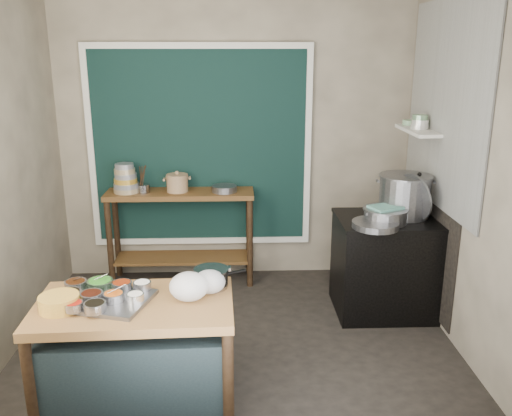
{
  "coord_description": "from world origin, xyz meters",
  "views": [
    {
      "loc": [
        0.01,
        -3.91,
        2.29
      ],
      "look_at": [
        0.16,
        0.25,
        1.07
      ],
      "focal_mm": 38.0,
      "sensor_mm": 36.0,
      "label": 1
    }
  ],
  "objects_px": {
    "ceramic_crock": "(177,184)",
    "stock_pot": "(404,196)",
    "back_counter": "(182,237)",
    "saucepan": "(211,278)",
    "utensil_cup": "(143,188)",
    "yellow_basin": "(59,303)",
    "condiment_tray": "(103,300)",
    "prep_table": "(138,354)",
    "stove_block": "(387,267)",
    "steamer": "(385,215)"
  },
  "relations": [
    {
      "from": "utensil_cup",
      "to": "steamer",
      "type": "height_order",
      "value": "utensil_cup"
    },
    {
      "from": "steamer",
      "to": "ceramic_crock",
      "type": "bearing_deg",
      "value": 155.28
    },
    {
      "from": "yellow_basin",
      "to": "stove_block",
      "type": "bearing_deg",
      "value": 29.62
    },
    {
      "from": "ceramic_crock",
      "to": "prep_table",
      "type": "bearing_deg",
      "value": -92.22
    },
    {
      "from": "utensil_cup",
      "to": "saucepan",
      "type": "bearing_deg",
      "value": -67.57
    },
    {
      "from": "prep_table",
      "to": "condiment_tray",
      "type": "height_order",
      "value": "condiment_tray"
    },
    {
      "from": "stove_block",
      "to": "prep_table",
      "type": "bearing_deg",
      "value": -146.98
    },
    {
      "from": "stock_pot",
      "to": "condiment_tray",
      "type": "bearing_deg",
      "value": -149.93
    },
    {
      "from": "prep_table",
      "to": "ceramic_crock",
      "type": "bearing_deg",
      "value": 85.78
    },
    {
      "from": "back_counter",
      "to": "saucepan",
      "type": "height_order",
      "value": "back_counter"
    },
    {
      "from": "prep_table",
      "to": "stove_block",
      "type": "relative_size",
      "value": 1.39
    },
    {
      "from": "prep_table",
      "to": "saucepan",
      "type": "distance_m",
      "value": 0.69
    },
    {
      "from": "condiment_tray",
      "to": "ceramic_crock",
      "type": "xyz_separation_m",
      "value": [
        0.28,
        2.01,
        0.26
      ]
    },
    {
      "from": "yellow_basin",
      "to": "saucepan",
      "type": "distance_m",
      "value": 0.97
    },
    {
      "from": "ceramic_crock",
      "to": "steamer",
      "type": "relative_size",
      "value": 0.58
    },
    {
      "from": "prep_table",
      "to": "steamer",
      "type": "distance_m",
      "value": 2.32
    },
    {
      "from": "condiment_tray",
      "to": "yellow_basin",
      "type": "xyz_separation_m",
      "value": [
        -0.24,
        -0.1,
        0.03
      ]
    },
    {
      "from": "saucepan",
      "to": "condiment_tray",
      "type": "bearing_deg",
      "value": 173.74
    },
    {
      "from": "prep_table",
      "to": "saucepan",
      "type": "xyz_separation_m",
      "value": [
        0.48,
        0.21,
        0.44
      ]
    },
    {
      "from": "ceramic_crock",
      "to": "stock_pot",
      "type": "height_order",
      "value": "stock_pot"
    },
    {
      "from": "back_counter",
      "to": "condiment_tray",
      "type": "distance_m",
      "value": 2.06
    },
    {
      "from": "condiment_tray",
      "to": "saucepan",
      "type": "relative_size",
      "value": 2.41
    },
    {
      "from": "stove_block",
      "to": "ceramic_crock",
      "type": "height_order",
      "value": "ceramic_crock"
    },
    {
      "from": "steamer",
      "to": "saucepan",
      "type": "bearing_deg",
      "value": -146.03
    },
    {
      "from": "yellow_basin",
      "to": "stock_pot",
      "type": "height_order",
      "value": "stock_pot"
    },
    {
      "from": "utensil_cup",
      "to": "condiment_tray",
      "type": "bearing_deg",
      "value": -88.48
    },
    {
      "from": "condiment_tray",
      "to": "stock_pot",
      "type": "xyz_separation_m",
      "value": [
        2.33,
        1.35,
        0.3
      ]
    },
    {
      "from": "condiment_tray",
      "to": "ceramic_crock",
      "type": "distance_m",
      "value": 2.04
    },
    {
      "from": "back_counter",
      "to": "stove_block",
      "type": "distance_m",
      "value": 2.04
    },
    {
      "from": "saucepan",
      "to": "ceramic_crock",
      "type": "bearing_deg",
      "value": 80.29
    },
    {
      "from": "stove_block",
      "to": "steamer",
      "type": "height_order",
      "value": "steamer"
    },
    {
      "from": "condiment_tray",
      "to": "back_counter",
      "type": "bearing_deg",
      "value": 81.49
    },
    {
      "from": "back_counter",
      "to": "condiment_tray",
      "type": "xyz_separation_m",
      "value": [
        -0.3,
        -2.01,
        0.29
      ]
    },
    {
      "from": "prep_table",
      "to": "stock_pot",
      "type": "height_order",
      "value": "stock_pot"
    },
    {
      "from": "stove_block",
      "to": "steamer",
      "type": "relative_size",
      "value": 2.33
    },
    {
      "from": "stove_block",
      "to": "steamer",
      "type": "xyz_separation_m",
      "value": [
        -0.09,
        -0.12,
        0.52
      ]
    },
    {
      "from": "ceramic_crock",
      "to": "stock_pot",
      "type": "bearing_deg",
      "value": -17.81
    },
    {
      "from": "back_counter",
      "to": "utensil_cup",
      "type": "relative_size",
      "value": 10.56
    },
    {
      "from": "condiment_tray",
      "to": "utensil_cup",
      "type": "height_order",
      "value": "utensil_cup"
    },
    {
      "from": "utensil_cup",
      "to": "ceramic_crock",
      "type": "xyz_separation_m",
      "value": [
        0.33,
        0.03,
        0.04
      ]
    },
    {
      "from": "saucepan",
      "to": "steamer",
      "type": "relative_size",
      "value": 0.62
    },
    {
      "from": "prep_table",
      "to": "stove_block",
      "type": "bearing_deg",
      "value": 31.02
    },
    {
      "from": "stock_pot",
      "to": "saucepan",
      "type": "bearing_deg",
      "value": -145.0
    },
    {
      "from": "utensil_cup",
      "to": "prep_table",
      "type": "bearing_deg",
      "value": -82.76
    },
    {
      "from": "stock_pot",
      "to": "steamer",
      "type": "height_order",
      "value": "stock_pot"
    },
    {
      "from": "saucepan",
      "to": "stock_pot",
      "type": "distance_m",
      "value": 2.02
    },
    {
      "from": "prep_table",
      "to": "yellow_basin",
      "type": "distance_m",
      "value": 0.62
    },
    {
      "from": "saucepan",
      "to": "yellow_basin",
      "type": "bearing_deg",
      "value": 175.73
    },
    {
      "from": "saucepan",
      "to": "ceramic_crock",
      "type": "height_order",
      "value": "ceramic_crock"
    },
    {
      "from": "yellow_basin",
      "to": "utensil_cup",
      "type": "height_order",
      "value": "utensil_cup"
    }
  ]
}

